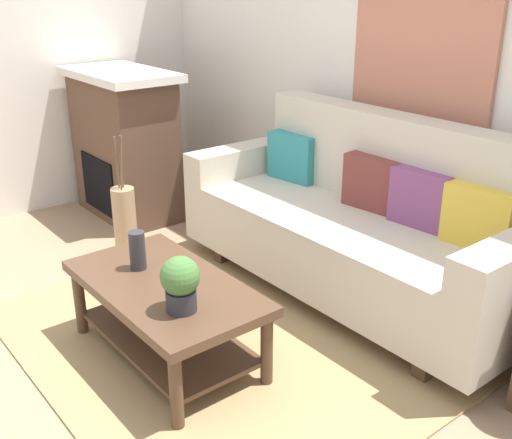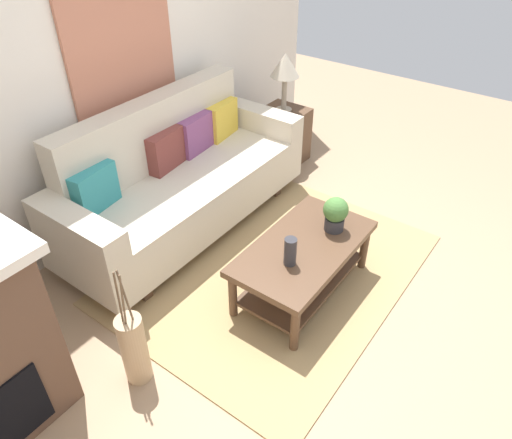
% 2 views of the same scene
% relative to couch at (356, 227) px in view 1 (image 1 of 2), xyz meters
% --- Properties ---
extents(ground_plane, '(9.15, 9.15, 0.00)m').
position_rel_couch_xyz_m(ground_plane, '(-0.04, -1.46, -0.43)').
color(ground_plane, '#9E7F60').
extents(wall_back, '(5.15, 0.10, 2.70)m').
position_rel_couch_xyz_m(wall_back, '(-0.04, 0.54, 0.92)').
color(wall_back, silver).
rests_on(wall_back, ground_plane).
extents(wall_left, '(0.10, 4.95, 2.70)m').
position_rel_couch_xyz_m(wall_left, '(-2.66, -0.99, 0.92)').
color(wall_left, silver).
rests_on(wall_left, ground_plane).
extents(area_rug, '(2.32, 1.87, 0.01)m').
position_rel_couch_xyz_m(area_rug, '(-0.04, -0.96, -0.43)').
color(area_rug, '#A38456').
rests_on(area_rug, ground_plane).
extents(couch, '(2.28, 0.84, 1.08)m').
position_rel_couch_xyz_m(couch, '(0.00, 0.00, 0.00)').
color(couch, beige).
rests_on(couch, ground_plane).
extents(throw_pillow_teal, '(0.37, 0.17, 0.32)m').
position_rel_couch_xyz_m(throw_pillow_teal, '(-0.71, 0.13, 0.25)').
color(throw_pillow_teal, teal).
rests_on(throw_pillow_teal, couch).
extents(throw_pillow_maroon, '(0.37, 0.16, 0.32)m').
position_rel_couch_xyz_m(throw_pillow_maroon, '(0.00, 0.13, 0.25)').
color(throw_pillow_maroon, brown).
rests_on(throw_pillow_maroon, couch).
extents(throw_pillow_plum, '(0.37, 0.15, 0.32)m').
position_rel_couch_xyz_m(throw_pillow_plum, '(0.36, 0.13, 0.25)').
color(throw_pillow_plum, '#7A4270').
rests_on(throw_pillow_plum, couch).
extents(throw_pillow_mustard, '(0.37, 0.16, 0.32)m').
position_rel_couch_xyz_m(throw_pillow_mustard, '(0.71, 0.13, 0.25)').
color(throw_pillow_mustard, gold).
rests_on(throw_pillow_mustard, couch).
extents(coffee_table, '(1.10, 0.60, 0.43)m').
position_rel_couch_xyz_m(coffee_table, '(-0.10, -1.27, -0.12)').
color(coffee_table, '#513826').
rests_on(coffee_table, ground_plane).
extents(tabletop_vase, '(0.08, 0.08, 0.20)m').
position_rel_couch_xyz_m(tabletop_vase, '(-0.32, -1.29, 0.10)').
color(tabletop_vase, '#2D2D33').
rests_on(tabletop_vase, coffee_table).
extents(potted_plant_tabletop, '(0.18, 0.18, 0.26)m').
position_rel_couch_xyz_m(potted_plant_tabletop, '(0.18, -1.34, 0.14)').
color(potted_plant_tabletop, '#2D2D33').
rests_on(potted_plant_tabletop, coffee_table).
extents(fireplace, '(1.02, 0.58, 1.16)m').
position_rel_couch_xyz_m(fireplace, '(-2.06, -0.44, 0.16)').
color(fireplace, brown).
rests_on(fireplace, ground_plane).
extents(floor_vase, '(0.16, 0.16, 0.50)m').
position_rel_couch_xyz_m(floor_vase, '(-1.32, -0.86, -0.18)').
color(floor_vase, tan).
rests_on(floor_vase, ground_plane).
extents(floor_vase_branch_a, '(0.02, 0.05, 0.36)m').
position_rel_couch_xyz_m(floor_vase_branch_a, '(-1.30, -0.86, 0.25)').
color(floor_vase_branch_a, brown).
rests_on(floor_vase_branch_a, floor_vase).
extents(floor_vase_branch_b, '(0.02, 0.01, 0.36)m').
position_rel_couch_xyz_m(floor_vase_branch_b, '(-1.33, -0.84, 0.25)').
color(floor_vase_branch_b, brown).
rests_on(floor_vase_branch_b, floor_vase).
extents(floor_vase_branch_c, '(0.03, 0.03, 0.36)m').
position_rel_couch_xyz_m(floor_vase_branch_c, '(-1.33, -0.88, 0.25)').
color(floor_vase_branch_c, brown).
rests_on(floor_vase_branch_c, floor_vase).
extents(framed_painting, '(1.00, 0.03, 0.91)m').
position_rel_couch_xyz_m(framed_painting, '(-0.00, 0.47, 1.01)').
color(framed_painting, '#B77056').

